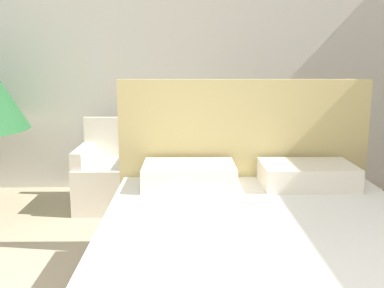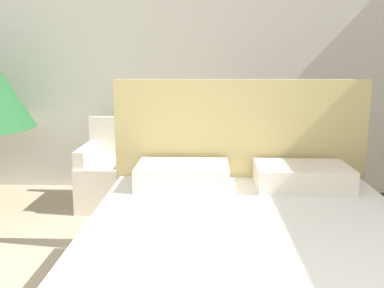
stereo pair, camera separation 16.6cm
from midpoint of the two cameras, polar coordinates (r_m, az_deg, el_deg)
The scene contains 4 objects.
wall_back at distance 4.44m, azimuth -2.43°, elevation 12.58°, with size 10.00×0.06×2.90m.
bed at distance 2.14m, azimuth 7.81°, elevation -17.78°, with size 1.67×2.13×1.21m.
armchair_near_window_left at distance 4.07m, azimuth -11.99°, elevation -4.46°, with size 0.57×0.65×0.79m.
armchair_near_window_right at distance 4.00m, azimuth -0.21°, elevation -4.52°, with size 0.60×0.67×0.79m.
Camera 1 is at (0.04, -0.44, 1.34)m, focal length 40.00 mm.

